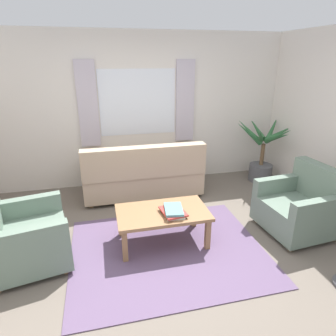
{
  "coord_description": "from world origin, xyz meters",
  "views": [
    {
      "loc": [
        -0.68,
        -2.83,
        2.16
      ],
      "look_at": [
        0.17,
        0.7,
        0.79
      ],
      "focal_mm": 31.14,
      "sensor_mm": 36.0,
      "label": 1
    }
  ],
  "objects_px": {
    "armchair_left": "(22,237)",
    "armchair_right": "(301,206)",
    "couch": "(143,175)",
    "potted_plant": "(262,154)",
    "coffee_table": "(163,215)",
    "book_stack_on_table": "(174,211)"
  },
  "relations": [
    {
      "from": "armchair_left",
      "to": "armchair_right",
      "type": "height_order",
      "value": "same"
    },
    {
      "from": "couch",
      "to": "potted_plant",
      "type": "xyz_separation_m",
      "value": [
        2.23,
        0.12,
        0.15
      ]
    },
    {
      "from": "coffee_table",
      "to": "book_stack_on_table",
      "type": "height_order",
      "value": "book_stack_on_table"
    },
    {
      "from": "couch",
      "to": "potted_plant",
      "type": "height_order",
      "value": "potted_plant"
    },
    {
      "from": "couch",
      "to": "armchair_left",
      "type": "bearing_deg",
      "value": 42.63
    },
    {
      "from": "coffee_table",
      "to": "potted_plant",
      "type": "relative_size",
      "value": 0.89
    },
    {
      "from": "armchair_left",
      "to": "armchair_right",
      "type": "xyz_separation_m",
      "value": [
        3.38,
        -0.1,
        0.0
      ]
    },
    {
      "from": "armchair_left",
      "to": "coffee_table",
      "type": "height_order",
      "value": "armchair_left"
    },
    {
      "from": "armchair_right",
      "to": "couch",
      "type": "bearing_deg",
      "value": -134.99
    },
    {
      "from": "couch",
      "to": "coffee_table",
      "type": "height_order",
      "value": "couch"
    },
    {
      "from": "armchair_left",
      "to": "armchair_right",
      "type": "bearing_deg",
      "value": -103.22
    },
    {
      "from": "armchair_right",
      "to": "coffee_table",
      "type": "distance_m",
      "value": 1.82
    },
    {
      "from": "book_stack_on_table",
      "to": "potted_plant",
      "type": "xyz_separation_m",
      "value": [
        2.1,
        1.61,
        0.04
      ]
    },
    {
      "from": "armchair_right",
      "to": "coffee_table",
      "type": "bearing_deg",
      "value": -99.78
    },
    {
      "from": "armchair_left",
      "to": "book_stack_on_table",
      "type": "bearing_deg",
      "value": -103.37
    },
    {
      "from": "coffee_table",
      "to": "book_stack_on_table",
      "type": "bearing_deg",
      "value": -43.1
    },
    {
      "from": "couch",
      "to": "book_stack_on_table",
      "type": "distance_m",
      "value": 1.5
    },
    {
      "from": "couch",
      "to": "armchair_left",
      "type": "height_order",
      "value": "couch"
    },
    {
      "from": "coffee_table",
      "to": "armchair_left",
      "type": "bearing_deg",
      "value": -178.31
    },
    {
      "from": "armchair_left",
      "to": "book_stack_on_table",
      "type": "height_order",
      "value": "armchair_left"
    },
    {
      "from": "armchair_left",
      "to": "potted_plant",
      "type": "relative_size",
      "value": 0.79
    },
    {
      "from": "armchair_right",
      "to": "armchair_left",
      "type": "bearing_deg",
      "value": -96.78
    }
  ]
}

